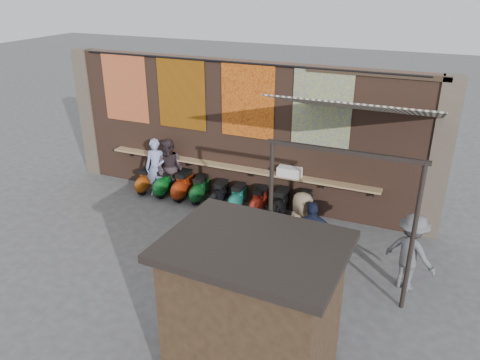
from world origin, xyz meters
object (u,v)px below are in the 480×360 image
(scooter_stool_8, at_px, (303,208))
(diner_right, at_px, (170,169))
(scooter_stool_0, at_px, (146,181))
(scooter_stool_1, at_px, (165,183))
(scooter_stool_7, at_px, (280,204))
(scooter_stool_3, at_px, (200,189))
(shopper_grey, at_px, (410,253))
(diner_left, at_px, (156,168))
(scooter_stool_4, at_px, (220,194))
(scooter_stool_5, at_px, (238,198))
(scooter_stool_6, at_px, (259,201))
(shelf_box, at_px, (290,172))
(scooter_stool_2, at_px, (183,186))
(shopper_navy, at_px, (312,236))
(shopper_tan, at_px, (301,227))
(market_stall, at_px, (253,319))

(scooter_stool_8, height_order, diner_right, diner_right)
(scooter_stool_0, relative_size, scooter_stool_1, 0.93)
(scooter_stool_7, height_order, diner_right, diner_right)
(scooter_stool_3, height_order, shopper_grey, shopper_grey)
(scooter_stool_3, distance_m, scooter_stool_8, 3.08)
(diner_left, bearing_deg, diner_right, -9.01)
(scooter_stool_4, xyz_separation_m, shopper_grey, (5.23, -1.87, 0.49))
(scooter_stool_3, xyz_separation_m, scooter_stool_5, (1.22, -0.07, -0.01))
(scooter_stool_6, height_order, scooter_stool_8, scooter_stool_8)
(scooter_stool_4, bearing_deg, shopper_grey, -19.72)
(shelf_box, height_order, scooter_stool_3, shelf_box)
(scooter_stool_2, height_order, shopper_navy, shopper_navy)
(diner_left, xyz_separation_m, shopper_navy, (5.20, -1.90, -0.06))
(scooter_stool_0, bearing_deg, shopper_navy, -19.08)
(diner_right, xyz_separation_m, shopper_tan, (4.47, -1.75, -0.03))
(diner_left, height_order, market_stall, market_stall)
(shelf_box, relative_size, scooter_stool_2, 0.75)
(scooter_stool_1, bearing_deg, diner_left, -160.34)
(scooter_stool_8, bearing_deg, shopper_grey, -34.62)
(scooter_stool_0, distance_m, diner_left, 0.66)
(scooter_stool_4, bearing_deg, diner_right, 179.12)
(scooter_stool_0, bearing_deg, scooter_stool_2, 1.76)
(scooter_stool_6, distance_m, scooter_stool_8, 1.22)
(scooter_stool_2, relative_size, scooter_stool_3, 1.09)
(diner_right, bearing_deg, shopper_grey, -13.87)
(scooter_stool_1, relative_size, scooter_stool_8, 0.97)
(shopper_tan, height_order, market_stall, market_stall)
(scooter_stool_7, bearing_deg, scooter_stool_2, -179.95)
(scooter_stool_1, height_order, scooter_stool_2, scooter_stool_2)
(scooter_stool_3, relative_size, scooter_stool_4, 1.03)
(shelf_box, bearing_deg, shopper_grey, -33.65)
(diner_left, relative_size, shopper_navy, 1.07)
(market_stall, bearing_deg, scooter_stool_5, 118.11)
(scooter_stool_5, bearing_deg, scooter_stool_4, -179.94)
(shopper_navy, relative_size, shopper_tan, 0.96)
(scooter_stool_8, distance_m, diner_left, 4.47)
(diner_left, bearing_deg, scooter_stool_1, 1.70)
(scooter_stool_4, height_order, scooter_stool_6, scooter_stool_6)
(diner_left, height_order, shopper_grey, diner_left)
(scooter_stool_2, bearing_deg, scooter_stool_7, 0.05)
(scooter_stool_4, relative_size, scooter_stool_6, 0.97)
(scooter_stool_6, bearing_deg, scooter_stool_4, -178.98)
(scooter_stool_2, bearing_deg, shopper_navy, -24.38)
(scooter_stool_7, height_order, market_stall, market_stall)
(shopper_navy, relative_size, shopper_grey, 0.95)
(shopper_grey, distance_m, shopper_tan, 2.36)
(scooter_stool_3, distance_m, market_stall, 6.77)
(scooter_stool_8, height_order, diner_left, diner_left)
(shopper_navy, relative_size, market_stall, 0.66)
(scooter_stool_6, xyz_separation_m, diner_right, (-2.80, 0.00, 0.51))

